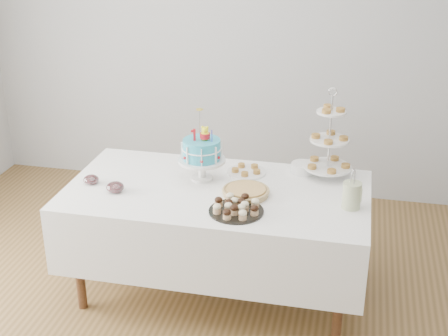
% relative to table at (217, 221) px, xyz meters
% --- Properties ---
extents(floor, '(5.00, 5.00, 0.00)m').
position_rel_table_xyz_m(floor, '(0.00, -0.30, -0.54)').
color(floor, brown).
rests_on(floor, ground).
extents(walls, '(5.04, 4.04, 2.70)m').
position_rel_table_xyz_m(walls, '(0.00, -0.30, 0.81)').
color(walls, '#ACAEB2').
rests_on(walls, floor).
extents(table, '(1.92, 1.02, 0.77)m').
position_rel_table_xyz_m(table, '(0.00, 0.00, 0.00)').
color(table, white).
rests_on(table, floor).
extents(birthday_cake, '(0.31, 0.31, 0.47)m').
position_rel_table_xyz_m(birthday_cake, '(-0.13, 0.13, 0.36)').
color(birthday_cake, white).
rests_on(birthday_cake, table).
extents(cupcake_tray, '(0.33, 0.33, 0.07)m').
position_rel_table_xyz_m(cupcake_tray, '(0.18, -0.28, 0.26)').
color(cupcake_tray, black).
rests_on(cupcake_tray, table).
extents(pie, '(0.30, 0.30, 0.05)m').
position_rel_table_xyz_m(pie, '(0.20, -0.05, 0.25)').
color(pie, tan).
rests_on(pie, table).
extents(tiered_stand, '(0.31, 0.31, 0.61)m').
position_rel_table_xyz_m(tiered_stand, '(0.67, 0.36, 0.48)').
color(tiered_stand, silver).
rests_on(tiered_stand, table).
extents(plate_stack, '(0.17, 0.17, 0.06)m').
position_rel_table_xyz_m(plate_stack, '(0.51, 0.39, 0.26)').
color(plate_stack, white).
rests_on(plate_stack, table).
extents(pastry_plate, '(0.26, 0.26, 0.04)m').
position_rel_table_xyz_m(pastry_plate, '(0.14, 0.29, 0.24)').
color(pastry_plate, white).
rests_on(pastry_plate, table).
extents(jam_bowl_a, '(0.11, 0.11, 0.07)m').
position_rel_table_xyz_m(jam_bowl_a, '(-0.61, -0.18, 0.26)').
color(jam_bowl_a, silver).
rests_on(jam_bowl_a, table).
extents(jam_bowl_b, '(0.10, 0.10, 0.06)m').
position_rel_table_xyz_m(jam_bowl_b, '(-0.81, -0.09, 0.25)').
color(jam_bowl_b, silver).
rests_on(jam_bowl_b, table).
extents(utensil_pitcher, '(0.12, 0.11, 0.25)m').
position_rel_table_xyz_m(utensil_pitcher, '(0.84, -0.08, 0.32)').
color(utensil_pitcher, beige).
rests_on(utensil_pitcher, table).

